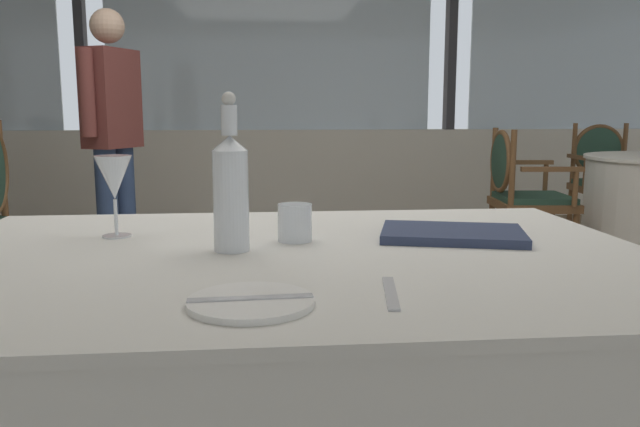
# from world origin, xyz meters

# --- Properties ---
(ground_plane) EXTENTS (14.05, 14.05, 0.00)m
(ground_plane) POSITION_xyz_m (0.00, 0.00, 0.00)
(ground_plane) COLOR #756047
(window_wall_far) EXTENTS (10.81, 0.14, 2.68)m
(window_wall_far) POSITION_xyz_m (-0.00, 3.55, 1.07)
(window_wall_far) COLOR silver
(window_wall_far) RESTS_ON ground_plane
(foreground_table) EXTENTS (1.49, 1.04, 0.75)m
(foreground_table) POSITION_xyz_m (-0.06, -1.24, 0.38)
(foreground_table) COLOR silver
(foreground_table) RESTS_ON ground_plane
(side_plate) EXTENTS (0.19, 0.19, 0.01)m
(side_plate) POSITION_xyz_m (-0.14, -1.58, 0.75)
(side_plate) COLOR white
(side_plate) RESTS_ON foreground_table
(butter_knife) EXTENTS (0.19, 0.03, 0.00)m
(butter_knife) POSITION_xyz_m (-0.14, -1.58, 0.76)
(butter_knife) COLOR silver
(butter_knife) RESTS_ON foreground_table
(dinner_fork) EXTENTS (0.04, 0.18, 0.00)m
(dinner_fork) POSITION_xyz_m (0.08, -1.55, 0.75)
(dinner_fork) COLOR silver
(dinner_fork) RESTS_ON foreground_table
(water_bottle) EXTENTS (0.07, 0.07, 0.32)m
(water_bottle) POSITION_xyz_m (-0.18, -1.21, 0.88)
(water_bottle) COLOR white
(water_bottle) RESTS_ON foreground_table
(wine_glass) EXTENTS (0.08, 0.08, 0.18)m
(wine_glass) POSITION_xyz_m (-0.45, -1.04, 0.88)
(wine_glass) COLOR white
(wine_glass) RESTS_ON foreground_table
(water_tumbler) EXTENTS (0.07, 0.07, 0.08)m
(water_tumbler) POSITION_xyz_m (-0.05, -1.13, 0.79)
(water_tumbler) COLOR white
(water_tumbler) RESTS_ON foreground_table
(menu_book) EXTENTS (0.35, 0.28, 0.02)m
(menu_book) POSITION_xyz_m (0.31, -1.13, 0.76)
(menu_book) COLOR #2D3856
(menu_book) RESTS_ON foreground_table
(dining_chair_1_0) EXTENTS (0.51, 0.57, 0.92)m
(dining_chair_1_0) POSITION_xyz_m (1.51, 1.32, 0.55)
(dining_chair_1_0) COLOR brown
(dining_chair_1_0) RESTS_ON ground_plane
(dining_chair_1_3) EXTENTS (0.57, 0.51, 0.93)m
(dining_chair_1_3) POSITION_xyz_m (2.54, 2.18, 0.55)
(dining_chair_1_3) COLOR brown
(dining_chair_1_3) RESTS_ON ground_plane
(diner_person_0) EXTENTS (0.33, 0.49, 1.64)m
(diner_person_0) POSITION_xyz_m (-1.03, 1.58, 0.93)
(diner_person_0) COLOR #334770
(diner_person_0) RESTS_ON ground_plane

